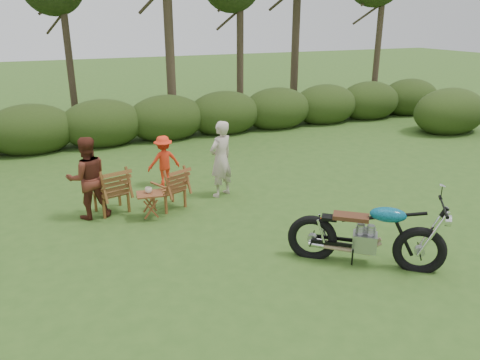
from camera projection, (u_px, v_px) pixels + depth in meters
name	position (u px, v px, depth m)	size (l,w,h in m)	color
ground	(317.00, 267.00, 7.40)	(80.00, 80.00, 0.00)	#30531B
tree_line	(170.00, 13.00, 14.73)	(22.52, 11.62, 8.14)	#32261B
motorcycle	(362.00, 263.00, 7.51)	(2.31, 0.88, 1.32)	#0E91BB
lawn_chair_right	(170.00, 208.00, 9.67)	(0.62, 0.62, 0.90)	brown
lawn_chair_left	(113.00, 212.00, 9.47)	(0.66, 0.66, 0.95)	#593616
side_table	(150.00, 206.00, 9.08)	(0.51, 0.43, 0.52)	#593016
cup	(148.00, 190.00, 9.00)	(0.13, 0.13, 0.11)	beige
adult_a	(221.00, 195.00, 10.34)	(0.61, 0.40, 1.67)	#C1AE9F
adult_b	(92.00, 217.00, 9.24)	(0.79, 0.61, 1.62)	#572419
child	(165.00, 185.00, 10.96)	(0.76, 0.44, 1.18)	red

